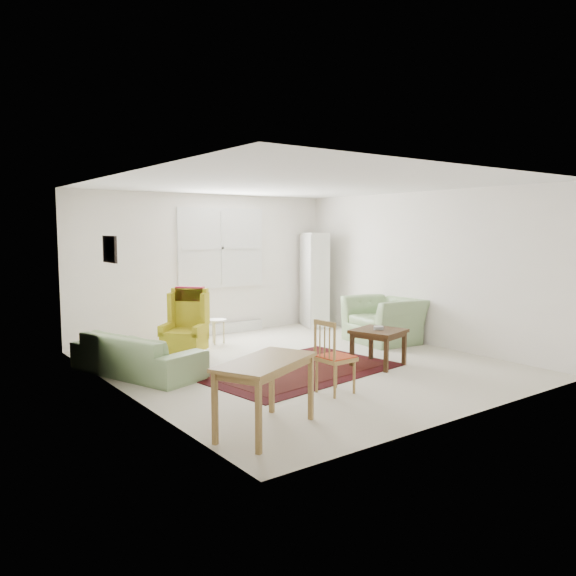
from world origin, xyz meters
TOP-DOWN VIEW (x-y plane):
  - room at (0.02, 0.21)m, footprint 5.04×5.54m
  - rug at (-0.26, -0.24)m, footprint 2.85×2.04m
  - sofa at (-2.05, 0.82)m, footprint 1.30×2.00m
  - armchair at (2.10, 0.41)m, footprint 1.13×1.25m
  - wingback_chair at (-1.10, 1.40)m, footprint 0.86×0.86m
  - coffee_table at (0.81, -0.71)m, footprint 0.77×0.77m
  - stool at (-0.25, 1.94)m, footprint 0.40×0.40m
  - cabinet at (2.10, 2.28)m, footprint 0.61×0.82m
  - desk at (-1.87, -1.89)m, footprint 1.20×0.94m
  - desk_chair at (-0.53, -1.34)m, footprint 0.39×0.39m

SIDE VIEW (x-z plane):
  - rug at x=-0.26m, z-range 0.00..0.03m
  - stool at x=-0.25m, z-range 0.00..0.41m
  - coffee_table at x=0.81m, z-range 0.00..0.51m
  - desk at x=-1.87m, z-range 0.00..0.68m
  - sofa at x=-2.05m, z-range 0.00..0.75m
  - desk_chair at x=-0.53m, z-range 0.00..0.86m
  - armchair at x=2.10m, z-range 0.00..0.90m
  - wingback_chair at x=-1.10m, z-range 0.00..1.02m
  - cabinet at x=2.10m, z-range 0.00..1.82m
  - room at x=0.02m, z-range 0.00..2.51m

